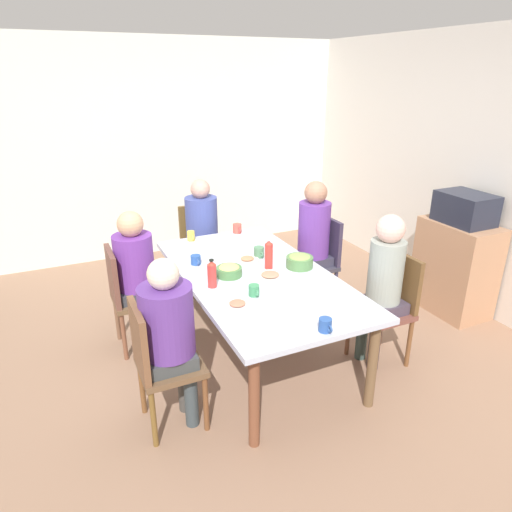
{
  "coord_description": "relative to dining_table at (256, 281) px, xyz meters",
  "views": [
    {
      "loc": [
        3.0,
        -1.38,
        2.21
      ],
      "look_at": [
        0.0,
        0.0,
        0.87
      ],
      "focal_mm": 32.23,
      "sensor_mm": 36.0,
      "label": 1
    }
  ],
  "objects": [
    {
      "name": "ground_plane",
      "position": [
        0.0,
        0.0,
        -0.66
      ],
      "size": [
        6.41,
        6.41,
        0.0
      ],
      "primitive_type": "plane",
      "color": "#8F6C55"
    },
    {
      "name": "wall_back",
      "position": [
        0.0,
        2.36,
        0.64
      ],
      "size": [
        5.58,
        0.12,
        2.6
      ],
      "primitive_type": "cube",
      "color": "silver",
      "rests_on": "ground_plane"
    },
    {
      "name": "wall_left",
      "position": [
        -2.73,
        0.0,
        0.64
      ],
      "size": [
        0.12,
        4.84,
        2.6
      ],
      "primitive_type": "cube",
      "color": "silver",
      "rests_on": "ground_plane"
    },
    {
      "name": "dining_table",
      "position": [
        0.0,
        0.0,
        0.0
      ],
      "size": [
        2.08,
        1.09,
        0.72
      ],
      "color": "silver",
      "rests_on": "ground_plane"
    },
    {
      "name": "chair_0",
      "position": [
        -0.52,
        0.93,
        -0.15
      ],
      "size": [
        0.4,
        0.4,
        0.9
      ],
      "color": "#373643",
      "rests_on": "ground_plane"
    },
    {
      "name": "person_0",
      "position": [
        -0.52,
        0.84,
        0.11
      ],
      "size": [
        0.3,
        0.3,
        1.28
      ],
      "color": "#2C2A49",
      "rests_on": "ground_plane"
    },
    {
      "name": "chair_1",
      "position": [
        0.52,
        -0.93,
        -0.15
      ],
      "size": [
        0.4,
        0.4,
        0.9
      ],
      "color": "brown",
      "rests_on": "ground_plane"
    },
    {
      "name": "person_1",
      "position": [
        0.52,
        -0.84,
        0.06
      ],
      "size": [
        0.34,
        0.34,
        1.19
      ],
      "color": "#43403D",
      "rests_on": "ground_plane"
    },
    {
      "name": "chair_2",
      "position": [
        0.52,
        0.93,
        -0.15
      ],
      "size": [
        0.4,
        0.4,
        0.9
      ],
      "color": "brown",
      "rests_on": "ground_plane"
    },
    {
      "name": "person_2",
      "position": [
        0.52,
        0.83,
        0.08
      ],
      "size": [
        0.3,
        0.3,
        1.24
      ],
      "color": "#45353B",
      "rests_on": "ground_plane"
    },
    {
      "name": "chair_3",
      "position": [
        -1.42,
        0.0,
        -0.15
      ],
      "size": [
        0.4,
        0.4,
        0.9
      ],
      "color": "brown",
      "rests_on": "ground_plane"
    },
    {
      "name": "person_3",
      "position": [
        -1.33,
        0.0,
        0.07
      ],
      "size": [
        0.33,
        0.33,
        1.21
      ],
      "color": "#36353A",
      "rests_on": "ground_plane"
    },
    {
      "name": "chair_4",
      "position": [
        -0.52,
        -0.93,
        -0.15
      ],
      "size": [
        0.4,
        0.4,
        0.9
      ],
      "color": "brown",
      "rests_on": "ground_plane"
    },
    {
      "name": "person_4",
      "position": [
        -0.52,
        -0.84,
        0.07
      ],
      "size": [
        0.31,
        0.31,
        1.2
      ],
      "color": "#414749",
      "rests_on": "ground_plane"
    },
    {
      "name": "plate_0",
      "position": [
        0.11,
        0.07,
        0.08
      ],
      "size": [
        0.25,
        0.25,
        0.04
      ],
      "color": "silver",
      "rests_on": "dining_table"
    },
    {
      "name": "plate_1",
      "position": [
        0.44,
        -0.34,
        0.08
      ],
      "size": [
        0.2,
        0.2,
        0.04
      ],
      "color": "white",
      "rests_on": "dining_table"
    },
    {
      "name": "plate_2",
      "position": [
        -0.26,
        0.04,
        0.08
      ],
      "size": [
        0.2,
        0.2,
        0.04
      ],
      "color": "silver",
      "rests_on": "dining_table"
    },
    {
      "name": "bowl_0",
      "position": [
        0.03,
        0.38,
        0.12
      ],
      "size": [
        0.22,
        0.22,
        0.11
      ],
      "color": "#518048",
      "rests_on": "dining_table"
    },
    {
      "name": "bowl_1",
      "position": [
        -0.05,
        -0.21,
        0.11
      ],
      "size": [
        0.2,
        0.2,
        0.09
      ],
      "color": "#497F45",
      "rests_on": "dining_table"
    },
    {
      "name": "cup_0",
      "position": [
        -0.38,
        -0.37,
        0.11
      ],
      "size": [
        0.12,
        0.08,
        0.08
      ],
      "color": "#28509D",
      "rests_on": "dining_table"
    },
    {
      "name": "cup_1",
      "position": [
        -0.95,
        -0.24,
        0.11
      ],
      "size": [
        0.11,
        0.07,
        0.09
      ],
      "color": "#E5CA48",
      "rests_on": "dining_table"
    },
    {
      "name": "cup_2",
      "position": [
        -0.97,
        0.25,
        0.11
      ],
      "size": [
        0.12,
        0.08,
        0.09
      ],
      "color": "#CE4F42",
      "rests_on": "dining_table"
    },
    {
      "name": "cup_3",
      "position": [
        0.96,
        0.02,
        0.11
      ],
      "size": [
        0.12,
        0.08,
        0.09
      ],
      "color": "#2A509C",
      "rests_on": "dining_table"
    },
    {
      "name": "cup_4",
      "position": [
        0.34,
        -0.17,
        0.11
      ],
      "size": [
        0.11,
        0.08,
        0.08
      ],
      "color": "#3D8A58",
      "rests_on": "dining_table"
    },
    {
      "name": "cup_5",
      "position": [
        -0.3,
        0.17,
        0.11
      ],
      "size": [
        0.12,
        0.09,
        0.09
      ],
      "color": "#51825E",
      "rests_on": "dining_table"
    },
    {
      "name": "bottle_0",
      "position": [
        0.08,
        -0.39,
        0.17
      ],
      "size": [
        0.07,
        0.07,
        0.22
      ],
      "color": "red",
      "rests_on": "dining_table"
    },
    {
      "name": "bottle_1",
      "position": [
        -0.06,
        0.14,
        0.19
      ],
      "size": [
        0.07,
        0.07,
        0.25
      ],
      "color": "red",
      "rests_on": "dining_table"
    },
    {
      "name": "side_cabinet",
      "position": [
        0.12,
        2.06,
        -0.21
      ],
      "size": [
        0.7,
        0.44,
        0.9
      ],
      "primitive_type": "cube",
      "color": "#AC7B5A",
      "rests_on": "ground_plane"
    },
    {
      "name": "microwave",
      "position": [
        0.12,
        2.06,
        0.38
      ],
      "size": [
        0.48,
        0.36,
        0.28
      ],
      "primitive_type": "cube",
      "color": "#202432",
      "rests_on": "side_cabinet"
    }
  ]
}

